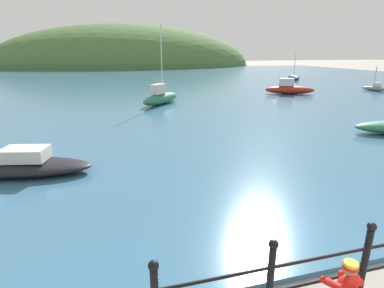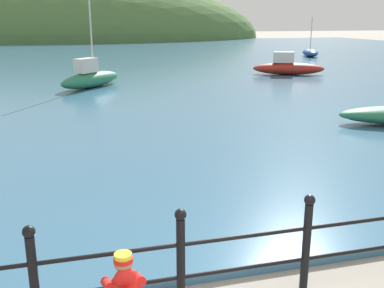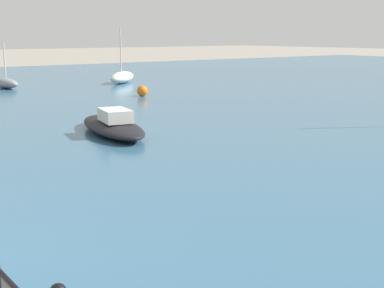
% 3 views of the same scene
% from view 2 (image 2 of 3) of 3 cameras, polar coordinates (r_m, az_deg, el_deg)
% --- Properties ---
extents(water, '(80.00, 60.00, 0.10)m').
position_cam_2_polar(water, '(34.60, -12.79, 10.39)').
color(water, '#386684').
rests_on(water, ground).
extents(far_hillside, '(56.03, 30.82, 17.74)m').
position_cam_2_polar(far_hillside, '(71.09, -14.24, 12.78)').
color(far_hillside, '#476B38').
rests_on(far_hillside, ground).
extents(iron_railing, '(7.18, 0.12, 1.21)m').
position_cam_2_polar(iron_railing, '(4.89, 6.87, -13.38)').
color(iron_railing, black).
rests_on(iron_railing, ground).
extents(boat_white_sailboat, '(2.00, 3.24, 3.01)m').
position_cam_2_polar(boat_white_sailboat, '(37.37, 14.79, 11.16)').
color(boat_white_sailboat, '#1E4793').
rests_on(boat_white_sailboat, water).
extents(boat_twin_mast, '(3.88, 2.36, 1.20)m').
position_cam_2_polar(boat_twin_mast, '(24.82, 12.07, 9.51)').
color(boat_twin_mast, maroon).
rests_on(boat_twin_mast, water).
extents(boat_green_fishing, '(3.13, 3.37, 4.74)m').
position_cam_2_polar(boat_green_fishing, '(20.18, -12.77, 8.24)').
color(boat_green_fishing, '#287551').
rests_on(boat_green_fishing, water).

